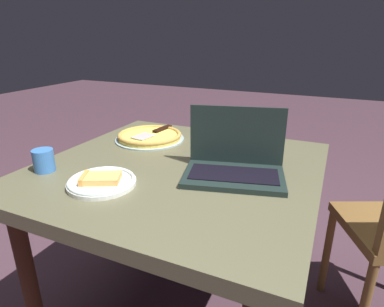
{
  "coord_description": "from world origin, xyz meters",
  "views": [
    {
      "loc": [
        0.5,
        -0.98,
        1.19
      ],
      "look_at": [
        0.05,
        0.01,
        0.79
      ],
      "focal_mm": 30.02,
      "sensor_mm": 36.0,
      "label": 1
    }
  ],
  "objects": [
    {
      "name": "dining_table",
      "position": [
        0.0,
        0.0,
        0.66
      ],
      "size": [
        1.0,
        0.98,
        0.74
      ],
      "color": "brown",
      "rests_on": "ground_plane"
    },
    {
      "name": "pizza_tray",
      "position": [
        -0.26,
        0.22,
        0.75
      ],
      "size": [
        0.31,
        0.31,
        0.04
      ],
      "color": "#92AAAE",
      "rests_on": "dining_table"
    },
    {
      "name": "pizza_plate",
      "position": [
        -0.15,
        -0.25,
        0.75
      ],
      "size": [
        0.22,
        0.22,
        0.04
      ],
      "color": "white",
      "rests_on": "dining_table"
    },
    {
      "name": "table_knife",
      "position": [
        0.06,
        0.21,
        0.74
      ],
      "size": [
        0.06,
        0.23,
        0.01
      ],
      "color": "#B4B4CD",
      "rests_on": "dining_table"
    },
    {
      "name": "laptop",
      "position": [
        0.22,
        0.0,
        0.78
      ],
      "size": [
        0.38,
        0.29,
        0.22
      ],
      "color": "black",
      "rests_on": "dining_table"
    },
    {
      "name": "drink_cup",
      "position": [
        -0.41,
        -0.24,
        0.78
      ],
      "size": [
        0.07,
        0.07,
        0.08
      ],
      "color": "#3972BE",
      "rests_on": "dining_table"
    }
  ]
}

